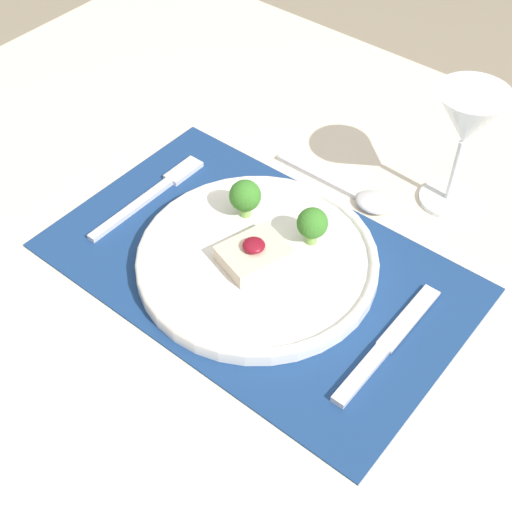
# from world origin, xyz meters

# --- Properties ---
(dining_table) EXTENTS (1.31, 1.03, 0.72)m
(dining_table) POSITION_xyz_m (0.00, 0.00, 0.64)
(dining_table) COLOR beige
(dining_table) RESTS_ON ground_plane
(placemat) EXTENTS (0.50, 0.31, 0.00)m
(placemat) POSITION_xyz_m (0.00, 0.00, 0.72)
(placemat) COLOR navy
(placemat) RESTS_ON dining_table
(dinner_plate) EXTENTS (0.29, 0.29, 0.07)m
(dinner_plate) POSITION_xyz_m (-0.00, 0.00, 0.74)
(dinner_plate) COLOR white
(dinner_plate) RESTS_ON placemat
(fork) EXTENTS (0.02, 0.20, 0.01)m
(fork) POSITION_xyz_m (-0.19, 0.02, 0.73)
(fork) COLOR silver
(fork) RESTS_ON placemat
(knife) EXTENTS (0.02, 0.20, 0.01)m
(knife) POSITION_xyz_m (0.18, -0.01, 0.73)
(knife) COLOR silver
(knife) RESTS_ON placemat
(spoon) EXTENTS (0.18, 0.04, 0.01)m
(spoon) POSITION_xyz_m (0.03, 0.18, 0.73)
(spoon) COLOR silver
(spoon) RESTS_ON dining_table
(wine_glass_near) EXTENTS (0.09, 0.09, 0.17)m
(wine_glass_near) POSITION_xyz_m (0.12, 0.25, 0.85)
(wine_glass_near) COLOR white
(wine_glass_near) RESTS_ON dining_table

